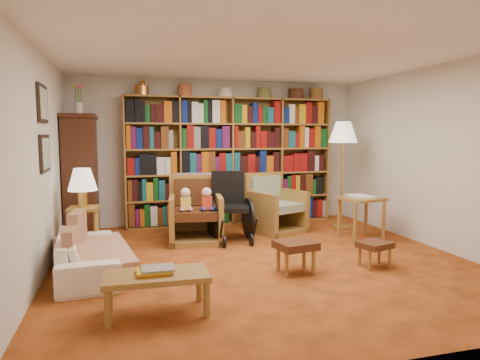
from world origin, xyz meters
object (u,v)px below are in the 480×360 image
object	(u,v)px
floor_lamp	(343,137)
footstool_b	(375,246)
armchair_leather	(195,213)
footstool_a	(296,247)
side_table_lamp	(84,220)
sofa	(87,254)
side_table_papers	(361,204)
coffee_table	(157,279)
armchair_sage	(274,209)
wheelchair	(230,209)

from	to	relation	value
floor_lamp	footstool_b	bearing A→B (deg)	-108.21
armchair_leather	footstool_a	xyz separation A→B (m)	(0.85, -1.83, -0.10)
footstool_a	footstool_b	world-z (taller)	footstool_a
side_table_lamp	sofa	bearing A→B (deg)	-83.76
floor_lamp	side_table_papers	xyz separation A→B (m)	(-0.09, -0.75, -1.00)
side_table_papers	footstool_a	size ratio (longest dim) A/B	1.37
sofa	side_table_lamp	distance (m)	0.95
floor_lamp	sofa	bearing A→B (deg)	-160.56
floor_lamp	armchair_leather	bearing A→B (deg)	-176.92
floor_lamp	coffee_table	world-z (taller)	floor_lamp
armchair_sage	armchair_leather	bearing A→B (deg)	-168.10
wheelchair	footstool_b	xyz separation A→B (m)	(1.32, -1.73, -0.22)
armchair_sage	coffee_table	distance (m)	3.53
armchair_sage	floor_lamp	xyz separation A→B (m)	(1.13, -0.15, 1.17)
side_table_lamp	armchair_sage	world-z (taller)	armchair_sage
footstool_a	side_table_papers	bearing A→B (deg)	37.86
sofa	floor_lamp	world-z (taller)	floor_lamp
armchair_leather	floor_lamp	world-z (taller)	floor_lamp
armchair_leather	footstool_b	bearing A→B (deg)	-45.68
side_table_lamp	floor_lamp	xyz separation A→B (m)	(4.01, 0.46, 1.08)
wheelchair	coffee_table	world-z (taller)	wheelchair
side_table_papers	floor_lamp	bearing A→B (deg)	83.33
side_table_lamp	footstool_b	size ratio (longest dim) A/B	1.44
wheelchair	footstool_b	world-z (taller)	wheelchair
armchair_leather	coffee_table	xyz separation A→B (m)	(-0.75, -2.53, -0.09)
sofa	side_table_lamp	world-z (taller)	side_table_lamp
wheelchair	coffee_table	bearing A→B (deg)	-117.94
floor_lamp	side_table_lamp	bearing A→B (deg)	-173.39
armchair_leather	footstool_a	distance (m)	2.02
floor_lamp	footstool_b	xyz separation A→B (m)	(-0.66, -2.01, -1.28)
sofa	footstool_b	size ratio (longest dim) A/B	3.65
footstool_a	footstool_b	distance (m)	0.99
side_table_lamp	footstool_b	bearing A→B (deg)	-24.75
wheelchair	footstool_b	distance (m)	2.18
floor_lamp	side_table_papers	world-z (taller)	floor_lamp
coffee_table	side_table_lamp	bearing A→B (deg)	109.14
side_table_papers	footstool_b	world-z (taller)	side_table_papers
sofa	armchair_sage	size ratio (longest dim) A/B	1.53
wheelchair	footstool_a	size ratio (longest dim) A/B	2.10
sofa	floor_lamp	xyz separation A→B (m)	(3.91, 1.38, 1.30)
armchair_sage	coffee_table	size ratio (longest dim) A/B	1.11
floor_lamp	footstool_b	distance (m)	2.47
side_table_papers	coffee_table	world-z (taller)	side_table_papers
armchair_leather	side_table_papers	bearing A→B (deg)	-14.38
footstool_b	floor_lamp	bearing A→B (deg)	71.79
wheelchair	coffee_table	distance (m)	2.71
armchair_leather	armchair_sage	bearing A→B (deg)	11.90
sofa	footstool_a	world-z (taller)	sofa
sofa	footstool_a	xyz separation A→B (m)	(2.26, -0.58, 0.07)
armchair_leather	sofa	bearing A→B (deg)	-138.72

